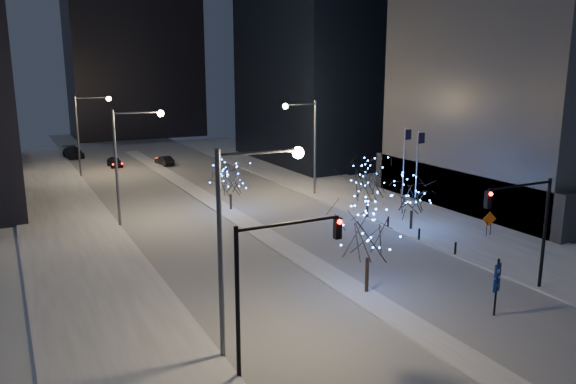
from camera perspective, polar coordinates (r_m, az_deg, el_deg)
ground at (r=30.96m, az=12.92°, el=-13.56°), size 160.00×160.00×0.00m
road at (r=60.44m, az=-8.78°, el=-0.39°), size 20.00×130.00×0.02m
median at (r=55.82m, az=-7.15°, el=-1.36°), size 2.00×80.00×0.15m
east_sidewalk at (r=54.50m, az=11.61°, el=-1.87°), size 10.00×90.00×0.15m
west_sidewalk at (r=43.35m, az=-20.15°, el=-6.20°), size 8.00×90.00×0.15m
midrise_block at (r=65.26m, az=26.88°, el=12.66°), size 30.00×22.00×30.00m
plinth at (r=66.25m, az=25.76°, el=1.40°), size 30.00×24.00×4.00m
horizon_block at (r=115.81m, az=-15.56°, el=15.94°), size 24.00×14.00×42.00m
street_lamp_w_near at (r=25.80m, az=-4.76°, el=-3.16°), size 4.40×0.56×10.00m
street_lamp_w_mid at (r=49.40m, az=-15.94°, el=4.02°), size 4.40×0.56×10.00m
street_lamp_w_far at (r=73.92m, az=-19.84°, el=6.49°), size 4.40×0.56×10.00m
street_lamp_east at (r=58.79m, az=1.99°, el=5.77°), size 3.90×0.56×10.00m
traffic_signal_west at (r=24.79m, az=-1.82°, el=-8.03°), size 5.26×0.43×7.00m
traffic_signal_east at (r=36.09m, az=23.25°, el=-2.42°), size 5.26×0.43×7.00m
flagpoles at (r=50.41m, az=12.34°, el=2.43°), size 1.35×2.60×8.00m
bollards at (r=44.05m, az=14.85°, el=-4.82°), size 0.16×12.16×0.90m
car_near at (r=80.52m, az=-17.20°, el=2.94°), size 1.71×4.01×1.35m
car_mid at (r=80.03m, az=-12.45°, el=3.13°), size 1.95×4.09×1.29m
car_far at (r=90.55m, az=-20.99°, el=3.77°), size 2.90×5.78×1.61m
holiday_tree_median_near at (r=33.66m, az=8.17°, el=-3.83°), size 5.38×5.38×6.00m
holiday_tree_median_far at (r=53.25m, az=-5.89°, el=1.28°), size 3.93×3.93×4.64m
holiday_tree_plaza_near at (r=47.71m, az=12.53°, el=-0.19°), size 4.80×4.80×4.74m
holiday_tree_plaza_far at (r=50.67m, az=8.15°, el=1.28°), size 5.54×5.54×5.60m
wayfinding_sign at (r=33.08m, az=20.45°, el=-8.55°), size 0.58×0.20×3.26m
construction_sign at (r=47.93m, az=19.76°, el=-2.81°), size 1.15×0.40×1.97m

